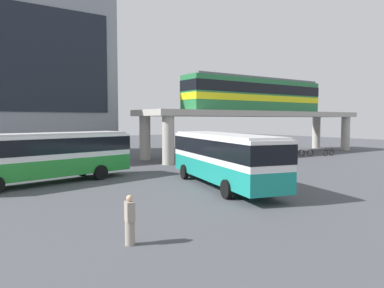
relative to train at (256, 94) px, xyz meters
The scene contains 10 objects.
ground_plane 18.33m from the train, 163.89° to the right, with size 120.00×120.00×0.00m, color #47494F.
elevated_platform 2.74m from the train, ahead, with size 29.77×6.18×5.02m.
train is the anchor object (origin of this frame).
bus_main 21.53m from the train, 139.63° to the right, with size 5.14×11.33×3.22m.
bus_secondary 25.69m from the train, 165.61° to the right, with size 11.32×4.69×3.22m.
bicycle_orange 11.53m from the train, 138.82° to the right, with size 1.78×0.29×1.04m.
bicycle_silver 8.69m from the train, 50.96° to the right, with size 1.65×0.80×1.04m.
bicycle_red 9.41m from the train, 146.83° to the right, with size 1.65×0.81×1.04m.
bicycle_black 10.50m from the train, 43.70° to the right, with size 1.79×0.12×1.04m.
pedestrian_waiting_near_stop 32.41m from the train, 141.57° to the right, with size 0.32×0.44×1.64m.
Camera 1 is at (-13.47, -15.70, 4.07)m, focal length 33.85 mm.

